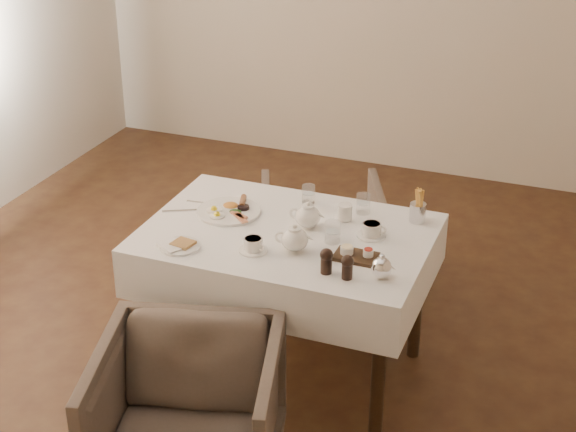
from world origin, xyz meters
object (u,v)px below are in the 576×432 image
at_px(breakfast_plate, 229,210).
at_px(teapot_centre, 308,215).
at_px(table, 287,254).
at_px(armchair_far, 322,239).
at_px(armchair_near, 188,419).

bearing_deg(breakfast_plate, teapot_centre, 5.43).
distance_m(table, armchair_far, 0.87).
bearing_deg(armchair_far, table, 74.48).
relative_size(armchair_far, breakfast_plate, 2.24).
bearing_deg(table, armchair_far, 97.42).
height_order(table, armchair_near, table).
height_order(armchair_near, armchair_far, armchair_near).
distance_m(table, teapot_centre, 0.21).
distance_m(breakfast_plate, teapot_centre, 0.40).
xyz_separation_m(armchair_near, teapot_centre, (0.15, 0.93, 0.49)).
bearing_deg(table, teapot_centre, 45.96).
bearing_deg(teapot_centre, breakfast_plate, 175.28).
bearing_deg(breakfast_plate, table, -7.74).
relative_size(table, breakfast_plate, 4.26).
xyz_separation_m(table, teapot_centre, (0.07, 0.07, 0.18)).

